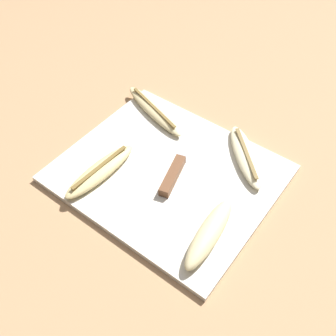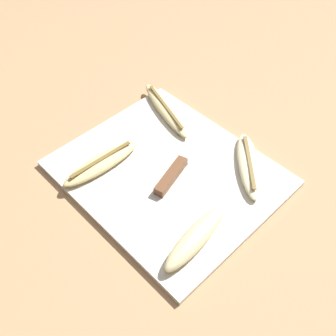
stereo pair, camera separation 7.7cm
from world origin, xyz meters
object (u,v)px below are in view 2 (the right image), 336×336
object	(u,v)px
banana_spotted_left	(102,163)
banana_pale_long	(249,165)
banana_soft_right	(196,237)
banana_mellow_near	(166,109)
knife	(176,170)

from	to	relation	value
banana_spotted_left	banana_pale_long	bearing A→B (deg)	45.10
banana_spotted_left	banana_soft_right	world-z (taller)	banana_soft_right
banana_spotted_left	banana_mellow_near	world-z (taller)	banana_spotted_left
banana_pale_long	banana_soft_right	xyz separation A→B (m)	(0.04, -0.20, 0.01)
banana_spotted_left	banana_mellow_near	size ratio (longest dim) A/B	0.87
banana_spotted_left	banana_mellow_near	distance (m)	0.21
banana_pale_long	banana_soft_right	bearing A→B (deg)	-78.02
knife	banana_spotted_left	bearing A→B (deg)	-155.93
banana_pale_long	knife	bearing A→B (deg)	-129.66
banana_mellow_near	banana_soft_right	world-z (taller)	banana_soft_right
banana_pale_long	banana_spotted_left	xyz separation A→B (m)	(-0.21, -0.21, 0.00)
knife	banana_mellow_near	size ratio (longest dim) A/B	1.04
knife	banana_pale_long	xyz separation A→B (m)	(0.09, 0.11, 0.00)
knife	banana_spotted_left	world-z (taller)	banana_spotted_left
banana_mellow_near	banana_spotted_left	bearing A→B (deg)	-81.82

